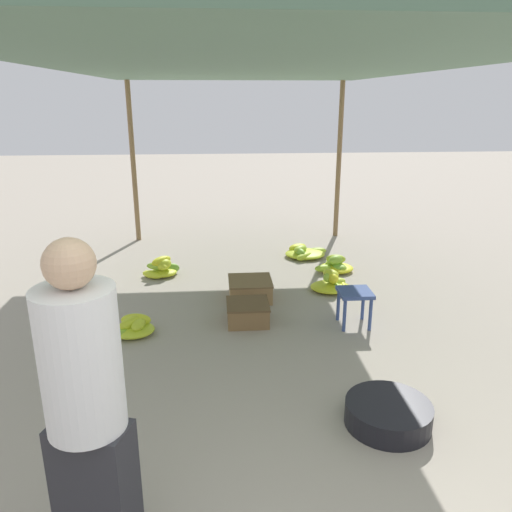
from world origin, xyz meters
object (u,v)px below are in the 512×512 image
(basin_black, at_px, (388,414))
(banana_pile_right_2, at_px, (304,252))
(banana_pile_right_0, at_px, (332,283))
(crate_near, at_px, (248,312))
(banana_pile_right_1, at_px, (335,265))
(vendor_foreground, at_px, (87,409))
(banana_pile_left_1, at_px, (162,268))
(banana_pile_left_0, at_px, (133,327))
(crate_mid, at_px, (250,289))
(stool, at_px, (355,297))

(basin_black, distance_m, banana_pile_right_2, 4.09)
(banana_pile_right_0, relative_size, crate_near, 1.10)
(banana_pile_right_1, bearing_deg, vendor_foreground, -117.33)
(crate_near, bearing_deg, banana_pile_right_0, 36.58)
(banana_pile_left_1, height_order, banana_pile_right_2, banana_pile_left_1)
(vendor_foreground, height_order, crate_near, vendor_foreground)
(vendor_foreground, height_order, banana_pile_right_0, vendor_foreground)
(basin_black, relative_size, banana_pile_left_0, 1.37)
(basin_black, xyz_separation_m, crate_mid, (-0.85, 2.51, 0.03))
(banana_pile_left_0, bearing_deg, banana_pile_left_1, 85.94)
(stool, distance_m, crate_near, 1.15)
(basin_black, distance_m, banana_pile_right_1, 3.40)
(banana_pile_right_1, height_order, crate_mid, banana_pile_right_1)
(banana_pile_left_1, relative_size, banana_pile_right_0, 1.08)
(banana_pile_left_0, bearing_deg, banana_pile_right_2, 48.07)
(banana_pile_left_0, relative_size, crate_mid, 0.90)
(vendor_foreground, distance_m, basin_black, 2.26)
(banana_pile_right_2, xyz_separation_m, crate_near, (-1.00, -2.24, 0.05))
(banana_pile_right_0, xyz_separation_m, crate_near, (-1.11, -0.83, 0.02))
(vendor_foreground, distance_m, banana_pile_left_0, 2.77)
(banana_pile_left_1, bearing_deg, crate_mid, -37.19)
(banana_pile_right_0, distance_m, banana_pile_right_1, 0.74)
(vendor_foreground, xyz_separation_m, crate_mid, (1.01, 3.49, -0.79))
(banana_pile_left_1, height_order, crate_near, banana_pile_left_1)
(banana_pile_left_1, xyz_separation_m, banana_pile_right_2, (2.07, 0.71, -0.05))
(vendor_foreground, xyz_separation_m, banana_pile_right_0, (2.05, 3.65, -0.82))
(vendor_foreground, height_order, banana_pile_right_1, vendor_foreground)
(banana_pile_left_1, distance_m, banana_pile_right_1, 2.38)
(crate_near, bearing_deg, banana_pile_left_1, 124.91)
(stool, bearing_deg, vendor_foreground, -127.71)
(stool, bearing_deg, banana_pile_right_1, 83.45)
(banana_pile_right_1, xyz_separation_m, crate_near, (-1.31, -1.54, 0.02))
(banana_pile_right_1, bearing_deg, basin_black, -96.52)
(banana_pile_right_0, bearing_deg, vendor_foreground, -119.37)
(banana_pile_right_1, bearing_deg, banana_pile_left_0, -145.35)
(banana_pile_right_0, relative_size, banana_pile_right_1, 0.87)
(vendor_foreground, xyz_separation_m, crate_near, (0.94, 2.82, -0.80))
(stool, relative_size, crate_mid, 0.76)
(stool, distance_m, basin_black, 1.71)
(banana_pile_left_1, relative_size, banana_pile_right_2, 0.81)
(banana_pile_right_1, distance_m, crate_mid, 1.51)
(vendor_foreground, distance_m, crate_near, 3.08)
(vendor_foreground, xyz_separation_m, basin_black, (1.87, 0.98, -0.82))
(banana_pile_right_0, bearing_deg, stool, -89.75)
(banana_pile_left_1, relative_size, banana_pile_right_1, 0.94)
(banana_pile_right_0, height_order, banana_pile_right_2, banana_pile_right_0)
(basin_black, xyz_separation_m, banana_pile_right_1, (0.39, 3.38, 0.00))
(stool, xyz_separation_m, crate_mid, (-1.05, 0.83, -0.20))
(vendor_foreground, bearing_deg, crate_mid, 73.83)
(basin_black, relative_size, crate_mid, 1.23)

